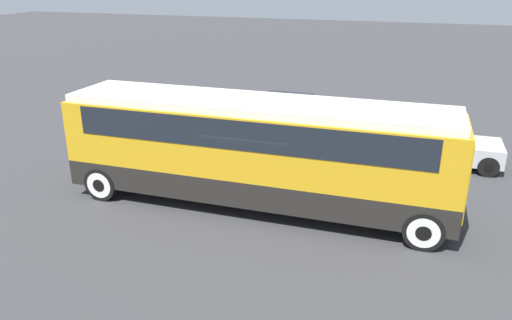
% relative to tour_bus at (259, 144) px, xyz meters
% --- Properties ---
extents(ground_plane, '(120.00, 120.00, 0.00)m').
position_rel_tour_bus_xyz_m(ground_plane, '(-0.10, 0.00, -1.96)').
color(ground_plane, '#38383A').
extents(tour_bus, '(11.33, 2.50, 3.26)m').
position_rel_tour_bus_xyz_m(tour_bus, '(0.00, 0.00, 0.00)').
color(tour_bus, black).
rests_on(tour_bus, ground_plane).
extents(parked_car_near, '(4.58, 1.87, 1.45)m').
position_rel_tour_bus_xyz_m(parked_car_near, '(4.95, 5.46, -1.23)').
color(parked_car_near, '#BCBCC1').
rests_on(parked_car_near, ground_plane).
extents(parked_car_mid, '(4.19, 1.89, 1.35)m').
position_rel_tour_bus_xyz_m(parked_car_mid, '(-1.29, 8.54, -1.28)').
color(parked_car_mid, maroon).
rests_on(parked_car_mid, ground_plane).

